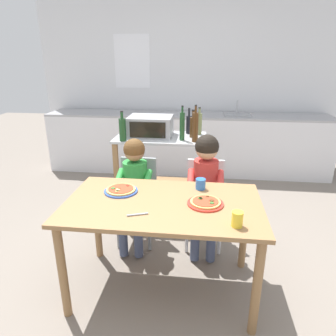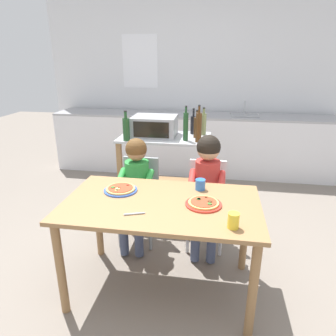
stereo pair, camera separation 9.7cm
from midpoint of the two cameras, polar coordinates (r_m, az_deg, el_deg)
The scene contains 21 objects.
ground_plane at distance 3.63m, azimuth 3.15°, elevation -8.53°, with size 12.19×12.19×0.00m, color slate.
back_wall_tiled at distance 5.09m, azimuth 5.87°, elevation 15.63°, with size 4.74×0.13×2.70m.
kitchen_counter at distance 4.84m, azimuth 5.22°, elevation 4.60°, with size 4.27×0.60×1.11m.
kitchen_island_cart at distance 3.48m, azimuth 0.23°, elevation 0.99°, with size 0.98×0.57×0.91m.
toaster_oven at distance 3.39m, azimuth -1.66°, elevation 7.76°, with size 0.47×0.38×0.22m.
bottle_slim_sauce at distance 3.33m, azimuth 6.21°, elevation 7.57°, with size 0.07×0.07×0.30m.
bottle_clear_vinegar at distance 3.20m, azimuth 4.17°, elevation 7.75°, with size 0.05×0.05×0.36m.
bottle_dark_olive_oil at distance 3.22m, azimuth -6.88°, elevation 7.26°, with size 0.07×0.07×0.31m.
bottle_brown_beer at distance 3.50m, azimuth 5.49°, elevation 8.05°, with size 0.06×0.06×0.29m.
bottle_tall_green_wine at distance 3.47m, azimuth 7.38°, elevation 8.14°, with size 0.06×0.06×0.30m.
bottle_squat_spirits at distance 3.15m, azimuth 6.58°, elevation 7.54°, with size 0.06×0.06×0.38m.
dining_table at distance 2.26m, azimuth -0.00°, elevation -8.65°, with size 1.40×0.82×0.76m.
dining_chair_left at distance 3.00m, azimuth -4.37°, elevation -4.75°, with size 0.36×0.36×0.81m.
dining_chair_right at distance 2.94m, azimuth 8.07°, elevation -5.47°, with size 0.36×0.36×0.81m.
child_in_green_shirt at distance 2.82m, azimuth -5.03°, elevation -2.27°, with size 0.32×0.42×1.03m.
child_in_red_shirt at distance 2.74m, azimuth 8.23°, elevation -2.12°, with size 0.32×0.42×1.08m.
pizza_plate_blue_rimmed at distance 2.40m, azimuth -7.63°, elevation -3.94°, with size 0.26×0.26×0.03m.
pizza_plate_red_rimmed at distance 2.19m, azimuth 7.87°, elevation -6.48°, with size 0.26×0.26×0.03m.
drinking_cup_yellow at distance 1.93m, azimuth 13.44°, elevation -9.45°, with size 0.07×0.07×0.10m, color yellow.
drinking_cup_blue at distance 2.41m, azimuth 7.15°, elevation -3.05°, with size 0.08×0.08×0.08m, color blue.
serving_spoon at distance 2.05m, azimuth -4.87°, elevation -8.44°, with size 0.01×0.01×0.14m, color #B7BABF.
Camera 2 is at (0.37, -1.95, 1.74)m, focal length 32.95 mm.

